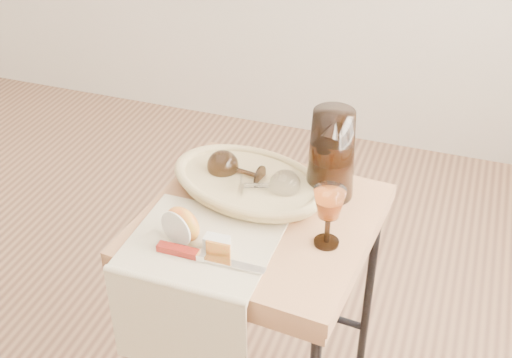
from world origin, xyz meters
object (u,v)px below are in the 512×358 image
at_px(pitcher, 332,154).
at_px(wine_goblet, 328,217).
at_px(table_knife, 206,256).
at_px(goblet_lying_b, 266,185).
at_px(goblet_lying_a, 238,170).
at_px(side_table, 259,318).
at_px(apple_half, 183,224).
at_px(tea_towel, 201,244).
at_px(bread_basket, 249,185).

height_order(pitcher, wine_goblet, pitcher).
relative_size(pitcher, table_knife, 1.10).
bearing_deg(goblet_lying_b, pitcher, 12.43).
bearing_deg(goblet_lying_b, goblet_lying_a, 135.14).
distance_m(side_table, wine_goblet, 0.45).
bearing_deg(apple_half, goblet_lying_a, 98.95).
bearing_deg(goblet_lying_b, table_knife, -122.87).
bearing_deg(pitcher, side_table, -121.17).
bearing_deg(tea_towel, goblet_lying_b, 67.28).
height_order(side_table, pitcher, pitcher).
distance_m(goblet_lying_b, pitcher, 0.17).
xyz_separation_m(goblet_lying_a, goblet_lying_b, (0.09, -0.04, -0.00)).
xyz_separation_m(side_table, table_knife, (-0.05, -0.19, 0.35)).
relative_size(tea_towel, apple_half, 3.50).
xyz_separation_m(tea_towel, goblet_lying_a, (-0.00, 0.24, 0.05)).
bearing_deg(bread_basket, tea_towel, -84.59).
bearing_deg(pitcher, wine_goblet, -67.03).
distance_m(goblet_lying_a, apple_half, 0.24).
bearing_deg(goblet_lying_a, wine_goblet, 160.41).
height_order(bread_basket, pitcher, pitcher).
height_order(goblet_lying_a, table_knife, goblet_lying_a).
bearing_deg(wine_goblet, apple_half, -161.99).
relative_size(goblet_lying_b, wine_goblet, 0.85).
bearing_deg(table_knife, bread_basket, 90.20).
height_order(side_table, apple_half, apple_half).
bearing_deg(table_knife, goblet_lying_a, 96.52).
xyz_separation_m(goblet_lying_a, pitcher, (0.22, 0.05, 0.06)).
bearing_deg(apple_half, table_knife, -14.24).
height_order(bread_basket, apple_half, apple_half).
bearing_deg(apple_half, goblet_lying_b, 76.67).
bearing_deg(tea_towel, table_knife, -56.55).
bearing_deg(goblet_lying_b, apple_half, -143.15).
relative_size(tea_towel, goblet_lying_b, 2.57).
bearing_deg(tea_towel, pitcher, 53.13).
relative_size(bread_basket, goblet_lying_b, 2.87).
bearing_deg(pitcher, bread_basket, -149.87).
height_order(side_table, wine_goblet, wine_goblet).
xyz_separation_m(tea_towel, wine_goblet, (0.26, 0.10, 0.07)).
height_order(side_table, tea_towel, tea_towel).
bearing_deg(pitcher, goblet_lying_a, -156.50).
relative_size(side_table, tea_towel, 2.09).
bearing_deg(wine_goblet, goblet_lying_b, 149.55).
bearing_deg(bread_basket, goblet_lying_b, -8.46).
relative_size(goblet_lying_a, goblet_lying_b, 1.04).
distance_m(tea_towel, goblet_lying_b, 0.22).
xyz_separation_m(bread_basket, wine_goblet, (0.23, -0.13, 0.05)).
xyz_separation_m(goblet_lying_a, apple_half, (-0.04, -0.24, -0.00)).
xyz_separation_m(goblet_lying_a, wine_goblet, (0.26, -0.14, 0.02)).
bearing_deg(table_knife, side_table, 74.13).
bearing_deg(pitcher, tea_towel, -116.66).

